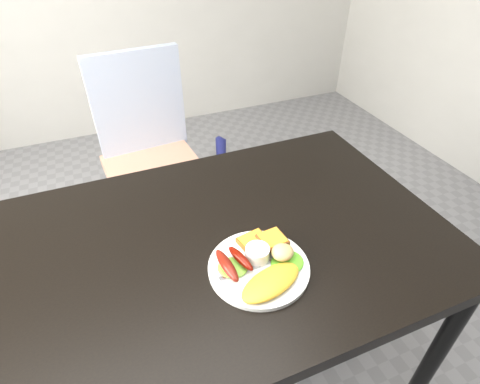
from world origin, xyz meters
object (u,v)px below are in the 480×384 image
(dining_table, at_px, (226,241))
(dining_chair, at_px, (155,171))
(person, at_px, (207,123))
(plate, at_px, (259,267))

(dining_table, relative_size, dining_chair, 2.79)
(person, bearing_deg, dining_chair, -28.24)
(dining_table, relative_size, person, 0.80)
(person, xyz_separation_m, plate, (-0.13, -0.80, 0.01))
(dining_chair, distance_m, person, 0.41)
(dining_table, bearing_deg, plate, -76.89)
(dining_chair, xyz_separation_m, plate, (0.09, -0.98, 0.31))
(dining_table, xyz_separation_m, plate, (0.03, -0.14, 0.03))
(person, relative_size, plate, 6.05)
(dining_table, bearing_deg, dining_chair, 93.84)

